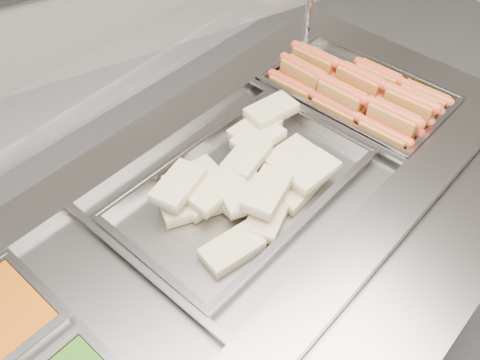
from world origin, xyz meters
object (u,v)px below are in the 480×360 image
steam_counter (230,287)px  sneeze_guard (157,47)px  pan_hotdogs (356,99)px  pan_wraps (242,190)px

steam_counter → sneeze_guard: (-0.07, 0.22, 0.86)m
steam_counter → sneeze_guard: 0.89m
steam_counter → pan_hotdogs: 0.79m
sneeze_guard → pan_hotdogs: sneeze_guard is taller
steam_counter → pan_wraps: (0.06, 0.02, 0.45)m
pan_hotdogs → pan_wraps: size_ratio=0.82×
sneeze_guard → pan_wraps: 0.48m
steam_counter → pan_wraps: bearing=17.9°
sneeze_guard → pan_wraps: sneeze_guard is taller
sneeze_guard → pan_hotdogs: size_ratio=2.64×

